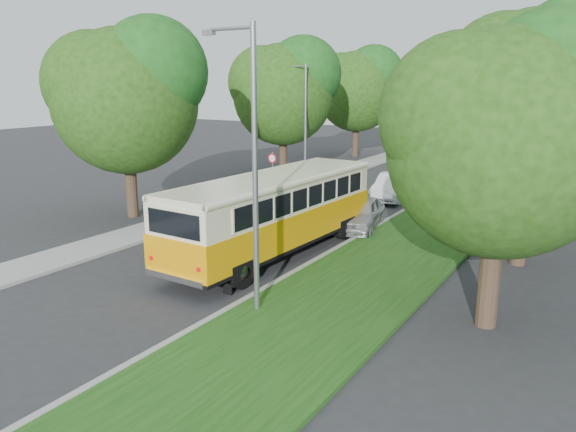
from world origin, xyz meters
The scene contains 13 objects.
ground centered at (0.00, 0.00, 0.00)m, with size 120.00×120.00×0.00m, color #2A2A2D.
curb centered at (3.60, 5.00, 0.07)m, with size 0.20×70.00×0.15m, color gray.
grass_verge centered at (5.95, 5.00, 0.07)m, with size 4.50×70.00×0.13m, color #174713.
sidewalk centered at (-4.80, 5.00, 0.06)m, with size 2.20×70.00×0.12m, color gray.
treeline centered at (3.15, 17.99, 5.93)m, with size 24.27×41.91×9.46m.
lamppost_near centered at (4.21, -2.50, 4.37)m, with size 1.71×0.16×8.00m.
lamppost_far centered at (-4.70, 16.00, 4.12)m, with size 1.71×0.16×7.50m.
warning_sign centered at (-4.50, 11.98, 1.71)m, with size 0.56×0.10×2.50m.
vintage_bus centered at (1.82, 2.31, 1.57)m, with size 2.72×10.59×3.14m, color orange, non-canonical shape.
car_silver centered at (3.00, 7.61, 0.72)m, with size 1.70×4.23×1.44m, color #A1A2A6.
car_white centered at (1.94, 14.36, 0.73)m, with size 1.54×4.42×1.46m, color white.
car_blue centered at (2.38, 22.36, 0.71)m, with size 1.98×4.86×1.41m, color navy.
car_grey centered at (1.71, 23.03, 0.67)m, with size 2.21×4.80×1.33m, color #55575D.
Camera 1 is at (12.91, -14.95, 6.54)m, focal length 35.00 mm.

